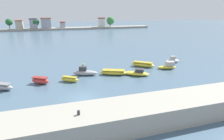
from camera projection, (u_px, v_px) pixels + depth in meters
name	position (u px, v px, depth m)	size (l,w,h in m)	color
ground_plane	(83.00, 99.00, 28.94)	(400.00, 400.00, 0.00)	#476075
seawall_embankment	(96.00, 121.00, 20.82)	(77.79, 5.16, 2.52)	#9E998C
mooring_bollard	(79.00, 113.00, 19.50)	(0.30, 0.30, 0.46)	#2D2D33
moored_boat_0	(0.00, 87.00, 32.00)	(4.73, 3.47, 1.16)	#9E9EA3
moored_boat_1	(40.00, 81.00, 34.63)	(3.49, 2.84, 1.22)	#C63833
moored_boat_2	(70.00, 79.00, 35.63)	(3.41, 2.73, 0.97)	yellow
moored_boat_3	(85.00, 72.00, 39.14)	(5.15, 3.11, 1.79)	#9E9EA3
moored_boat_4	(114.00, 72.00, 39.57)	(5.82, 3.90, 0.99)	yellow
moored_boat_5	(137.00, 73.00, 39.09)	(5.35, 4.21, 1.40)	yellow
moored_boat_6	(143.00, 64.00, 45.03)	(5.20, 4.67, 1.13)	yellow
moored_boat_7	(168.00, 66.00, 43.42)	(4.40, 2.25, 1.65)	yellow
moored_boat_8	(173.00, 60.00, 48.43)	(3.63, 1.75, 1.68)	white
mooring_buoy_0	(111.00, 70.00, 42.07)	(0.34, 0.34, 0.34)	yellow
mooring_buoy_1	(83.00, 64.00, 46.35)	(0.43, 0.43, 0.43)	yellow
distant_shoreline	(56.00, 26.00, 128.48)	(130.56, 8.32, 8.10)	gray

